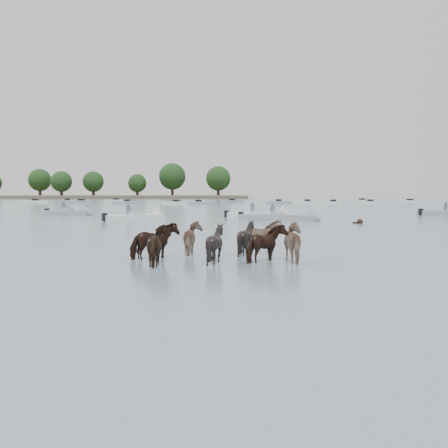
{
  "coord_description": "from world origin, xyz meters",
  "views": [
    {
      "loc": [
        -2.0,
        -13.98,
        2.25
      ],
      "look_at": [
        -1.49,
        3.16,
        1.1
      ],
      "focal_mm": 38.71,
      "sensor_mm": 36.0,
      "label": 1
    }
  ],
  "objects": [
    {
      "name": "motorboat_c",
      "position": [
        2.89,
        27.68,
        0.22
      ],
      "size": [
        6.08,
        2.25,
        1.92
      ],
      "rotation": [
        0.0,
        0.0,
        0.11
      ],
      "color": "silver",
      "rests_on": "ground"
    },
    {
      "name": "motorboat_b",
      "position": [
        4.08,
        23.24,
        0.22
      ],
      "size": [
        6.54,
        3.52,
        1.92
      ],
      "rotation": [
        0.0,
        0.0,
        -0.32
      ],
      "color": "gray",
      "rests_on": "ground"
    },
    {
      "name": "distant_flotilla",
      "position": [
        -1.32,
        77.47,
        0.26
      ],
      "size": [
        102.81,
        27.55,
        0.93
      ],
      "color": "silver",
      "rests_on": "ground"
    },
    {
      "name": "shoreline",
      "position": [
        -70.0,
        150.0,
        0.5
      ],
      "size": [
        160.0,
        30.0,
        1.0
      ],
      "primitive_type": "cube",
      "color": "#4C4233",
      "rests_on": "ground"
    },
    {
      "name": "ground",
      "position": [
        0.0,
        0.0,
        0.0
      ],
      "size": [
        400.0,
        400.0,
        0.0
      ],
      "primitive_type": "plane",
      "color": "#4C616E",
      "rests_on": "ground"
    },
    {
      "name": "motorboat_a",
      "position": [
        -7.26,
        24.01,
        0.23
      ],
      "size": [
        5.21,
        3.96,
        1.92
      ],
      "rotation": [
        0.0,
        0.0,
        0.53
      ],
      "color": "silver",
      "rests_on": "ground"
    },
    {
      "name": "pony_herd",
      "position": [
        -1.46,
        2.12,
        0.55
      ],
      "size": [
        6.45,
        4.26,
        1.39
      ],
      "color": "black",
      "rests_on": "ground"
    },
    {
      "name": "swimming_pony",
      "position": [
        8.6,
        19.81,
        0.1
      ],
      "size": [
        0.72,
        0.44,
        0.44
      ],
      "color": "black",
      "rests_on": "ground"
    },
    {
      "name": "motorboat_f",
      "position": [
        -14.9,
        32.59,
        0.23
      ],
      "size": [
        4.6,
        1.65,
        1.92
      ],
      "rotation": [
        0.0,
        0.0,
        -0.01
      ],
      "color": "gray",
      "rests_on": "ground"
    },
    {
      "name": "treeline",
      "position": [
        -63.41,
        150.75,
        6.13
      ],
      "size": [
        151.3,
        22.68,
        12.3
      ],
      "color": "#382619",
      "rests_on": "ground"
    }
  ]
}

